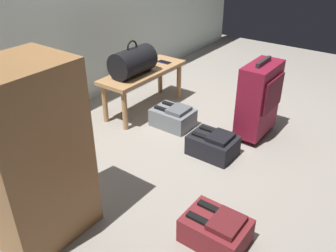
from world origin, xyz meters
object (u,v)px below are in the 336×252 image
object	(u,v)px
backpack_grey	(173,117)
side_cabinet	(31,157)
cell_phone	(164,62)
suitcase_upright_burgundy	(259,98)
bench	(144,77)
backpack_dark	(213,145)
duffel_bag_black	(133,62)
backpack_maroon	(216,230)

from	to	relation	value
backpack_grey	side_cabinet	world-z (taller)	side_cabinet
cell_phone	backpack_grey	bearing A→B (deg)	-135.23
suitcase_upright_burgundy	side_cabinet	world-z (taller)	side_cabinet
bench	backpack_dark	size ratio (longest dim) A/B	2.63
suitcase_upright_burgundy	duffel_bag_black	bearing A→B (deg)	105.95
backpack_maroon	suitcase_upright_burgundy	bearing A→B (deg)	14.44
duffel_bag_black	backpack_maroon	world-z (taller)	duffel_bag_black
backpack_grey	bench	bearing A→B (deg)	75.08
bench	side_cabinet	distance (m)	1.79
backpack_dark	side_cabinet	xyz separation A→B (m)	(-1.36, 0.42, 0.46)
bench	backpack_grey	distance (m)	0.54
suitcase_upright_burgundy	side_cabinet	xyz separation A→B (m)	(-1.87, 0.57, 0.18)
backpack_maroon	bench	bearing A→B (deg)	52.69
backpack_dark	side_cabinet	distance (m)	1.50
bench	backpack_maroon	world-z (taller)	bench
suitcase_upright_burgundy	backpack_dark	xyz separation A→B (m)	(-0.50, 0.15, -0.28)
duffel_bag_black	suitcase_upright_burgundy	xyz separation A→B (m)	(0.33, -1.16, -0.19)
backpack_maroon	backpack_grey	size ratio (longest dim) A/B	1.00
suitcase_upright_burgundy	backpack_grey	distance (m)	0.82
side_cabinet	backpack_grey	bearing A→B (deg)	4.84
backpack_grey	suitcase_upright_burgundy	bearing A→B (deg)	-66.95
backpack_dark	backpack_maroon	size ratio (longest dim) A/B	1.00
cell_phone	backpack_maroon	size ratio (longest dim) A/B	0.38
bench	cell_phone	distance (m)	0.32
duffel_bag_black	backpack_maroon	distance (m)	1.86
backpack_maroon	backpack_grey	bearing A→B (deg)	45.67
bench	side_cabinet	xyz separation A→B (m)	(-1.69, -0.59, 0.19)
duffel_bag_black	backpack_grey	world-z (taller)	duffel_bag_black
backpack_grey	side_cabinet	xyz separation A→B (m)	(-1.56, -0.13, 0.46)
duffel_bag_black	backpack_grey	xyz separation A→B (m)	(0.03, -0.45, -0.47)
suitcase_upright_burgundy	backpack_grey	world-z (taller)	suitcase_upright_burgundy
cell_phone	backpack_maroon	world-z (taller)	cell_phone
suitcase_upright_burgundy	backpack_maroon	distance (m)	1.40
bench	backpack_maroon	size ratio (longest dim) A/B	2.63
backpack_maroon	cell_phone	bearing A→B (deg)	45.41
backpack_grey	side_cabinet	size ratio (longest dim) A/B	0.35
backpack_grey	duffel_bag_black	bearing A→B (deg)	93.89
backpack_dark	backpack_grey	distance (m)	0.59
backpack_maroon	side_cabinet	xyz separation A→B (m)	(-0.54, 0.92, 0.46)
suitcase_upright_burgundy	backpack_maroon	bearing A→B (deg)	-165.56
bench	duffel_bag_black	world-z (taller)	duffel_bag_black
cell_phone	side_cabinet	world-z (taller)	side_cabinet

